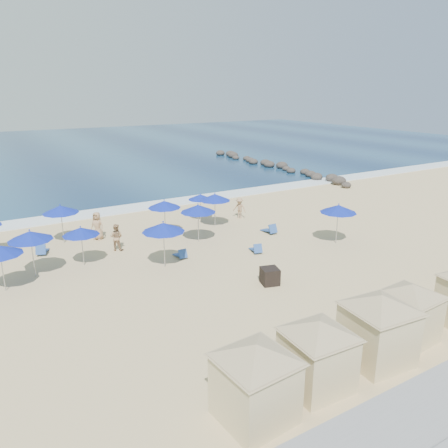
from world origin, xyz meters
The scene contains 26 objects.
ground centered at (0.00, 0.00, 0.00)m, with size 160.00×160.00×0.00m, color #CDB482.
ocean centered at (0.00, 55.00, 0.03)m, with size 160.00×80.00×0.06m, color #0D284C.
surf_line centered at (0.00, 15.50, 0.04)m, with size 160.00×2.50×0.08m, color white.
seawall centered at (0.00, -13.50, 0.65)m, with size 160.00×6.10×1.22m.
rock_jetty centered at (24.01, 24.90, 0.36)m, with size 2.56×26.66×0.96m.
trash_bin centered at (3.18, -2.29, 0.43)m, with size 0.86×0.86×0.86m, color black.
cabana_0 centered at (-2.94, -9.75, 1.61)m, with size 4.47×4.47×2.81m.
cabana_1 centered at (-0.33, -9.59, 1.55)m, with size 4.32×4.32×2.72m.
cabana_2 centered at (2.58, -9.61, 1.67)m, with size 4.64×4.64×2.92m.
cabana_3 centered at (4.80, -9.26, 1.51)m, with size 4.18×4.18×2.63m.
umbrella_3 centered at (-7.02, 4.98, 2.28)m, with size 2.31×2.31×2.63m.
umbrella_4 centered at (-4.57, 9.66, 2.25)m, with size 2.28×2.28×2.60m.
umbrella_5 centered at (-4.40, 5.16, 2.03)m, with size 2.05×2.05×2.34m.
umbrella_6 centered at (-0.55, 2.53, 2.35)m, with size 2.38×2.38×2.71m.
umbrella_7 centered at (1.70, 7.59, 2.20)m, with size 2.23×2.23×2.54m.
umbrella_8 centered at (3.03, 5.27, 2.27)m, with size 2.30×2.30×2.61m.
umbrella_9 centered at (5.45, 9.51, 1.84)m, with size 1.86×1.86×2.12m.
umbrella_10 centered at (5.57, 7.54, 2.21)m, with size 2.24×2.24×2.55m.
umbrella_11 centered at (10.61, 0.50, 2.31)m, with size 2.34×2.34×2.66m.
beach_chair_2 centered at (-6.15, 8.22, 0.25)m, with size 0.97×1.41×0.71m.
beach_chair_3 centered at (0.82, 3.32, 0.22)m, with size 0.52×1.14×0.63m.
beach_chair_4 centered at (5.17, 1.76, 0.22)m, with size 0.82×1.27×0.65m.
beach_chair_5 centered at (8.13, 4.33, 0.25)m, with size 0.63×1.34×0.73m.
beachgoer_1 centered at (-2.03, 6.55, 0.85)m, with size 0.82×0.64×1.69m, color #A37D5A.
beachgoer_2 centered at (8.30, 8.51, 0.81)m, with size 1.04×0.60×1.62m, color #A37D5A.
beachgoer_3 centered at (-2.46, 9.19, 0.94)m, with size 0.91×0.60×1.87m, color #A37D5A.
Camera 1 is at (-9.39, -18.72, 9.65)m, focal length 35.00 mm.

